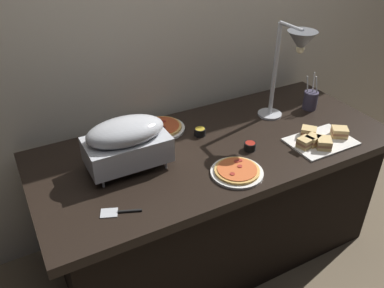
{
  "coord_description": "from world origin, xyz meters",
  "views": [
    {
      "loc": [
        -0.94,
        -1.48,
        1.88
      ],
      "look_at": [
        -0.15,
        0.0,
        0.81
      ],
      "focal_mm": 37.26,
      "sensor_mm": 36.0,
      "label": 1
    }
  ],
  "objects_px": {
    "sandwich_platter": "(320,139)",
    "chafing_dish": "(126,141)",
    "sauce_cup_far": "(200,132)",
    "serving_spatula": "(119,212)",
    "pizza_plate_center": "(161,127)",
    "pizza_plate_front": "(237,171)",
    "sauce_cup_near": "(250,146)",
    "utensil_holder": "(310,100)",
    "heat_lamp": "(295,51)"
  },
  "relations": [
    {
      "from": "sandwich_platter",
      "to": "chafing_dish",
      "type": "bearing_deg",
      "value": 164.31
    },
    {
      "from": "chafing_dish",
      "to": "sauce_cup_far",
      "type": "height_order",
      "value": "chafing_dish"
    },
    {
      "from": "serving_spatula",
      "to": "pizza_plate_center",
      "type": "bearing_deg",
      "value": 50.86
    },
    {
      "from": "pizza_plate_front",
      "to": "sauce_cup_near",
      "type": "distance_m",
      "value": 0.22
    },
    {
      "from": "chafing_dish",
      "to": "utensil_holder",
      "type": "distance_m",
      "value": 1.19
    },
    {
      "from": "sauce_cup_near",
      "to": "sauce_cup_far",
      "type": "bearing_deg",
      "value": 122.22
    },
    {
      "from": "pizza_plate_front",
      "to": "sauce_cup_far",
      "type": "height_order",
      "value": "sauce_cup_far"
    },
    {
      "from": "sandwich_platter",
      "to": "sauce_cup_far",
      "type": "bearing_deg",
      "value": 144.34
    },
    {
      "from": "chafing_dish",
      "to": "sandwich_platter",
      "type": "xyz_separation_m",
      "value": [
        0.96,
        -0.27,
        -0.12
      ]
    },
    {
      "from": "serving_spatula",
      "to": "chafing_dish",
      "type": "bearing_deg",
      "value": 62.04
    },
    {
      "from": "pizza_plate_center",
      "to": "serving_spatula",
      "type": "distance_m",
      "value": 0.69
    },
    {
      "from": "sandwich_platter",
      "to": "serving_spatula",
      "type": "xyz_separation_m",
      "value": [
        -1.11,
        -0.01,
        -0.02
      ]
    },
    {
      "from": "pizza_plate_center",
      "to": "sauce_cup_far",
      "type": "xyz_separation_m",
      "value": [
        0.16,
        -0.15,
        0.01
      ]
    },
    {
      "from": "chafing_dish",
      "to": "heat_lamp",
      "type": "distance_m",
      "value": 0.96
    },
    {
      "from": "pizza_plate_front",
      "to": "utensil_holder",
      "type": "bearing_deg",
      "value": 24.59
    },
    {
      "from": "heat_lamp",
      "to": "sauce_cup_far",
      "type": "relative_size",
      "value": 8.7
    },
    {
      "from": "sauce_cup_near",
      "to": "serving_spatula",
      "type": "height_order",
      "value": "sauce_cup_near"
    },
    {
      "from": "pizza_plate_center",
      "to": "sandwich_platter",
      "type": "relative_size",
      "value": 0.76
    },
    {
      "from": "pizza_plate_center",
      "to": "serving_spatula",
      "type": "relative_size",
      "value": 1.52
    },
    {
      "from": "sandwich_platter",
      "to": "utensil_holder",
      "type": "bearing_deg",
      "value": 55.45
    },
    {
      "from": "pizza_plate_center",
      "to": "pizza_plate_front",
      "type": "bearing_deg",
      "value": -75.26
    },
    {
      "from": "pizza_plate_front",
      "to": "serving_spatula",
      "type": "xyz_separation_m",
      "value": [
        -0.58,
        0.0,
        -0.01
      ]
    },
    {
      "from": "chafing_dish",
      "to": "pizza_plate_center",
      "type": "xyz_separation_m",
      "value": [
        0.29,
        0.25,
        -0.13
      ]
    },
    {
      "from": "sauce_cup_far",
      "to": "sandwich_platter",
      "type": "bearing_deg",
      "value": -35.66
    },
    {
      "from": "pizza_plate_center",
      "to": "sauce_cup_far",
      "type": "distance_m",
      "value": 0.22
    },
    {
      "from": "pizza_plate_front",
      "to": "sauce_cup_far",
      "type": "distance_m",
      "value": 0.39
    },
    {
      "from": "heat_lamp",
      "to": "sauce_cup_near",
      "type": "bearing_deg",
      "value": -160.31
    },
    {
      "from": "sauce_cup_near",
      "to": "utensil_holder",
      "type": "xyz_separation_m",
      "value": [
        0.58,
        0.21,
        0.04
      ]
    },
    {
      "from": "sauce_cup_far",
      "to": "serving_spatula",
      "type": "distance_m",
      "value": 0.71
    },
    {
      "from": "sauce_cup_far",
      "to": "utensil_holder",
      "type": "xyz_separation_m",
      "value": [
        0.74,
        -0.04,
        0.04
      ]
    },
    {
      "from": "sauce_cup_near",
      "to": "sauce_cup_far",
      "type": "xyz_separation_m",
      "value": [
        -0.16,
        0.25,
        0.0
      ]
    },
    {
      "from": "sauce_cup_near",
      "to": "serving_spatula",
      "type": "distance_m",
      "value": 0.76
    },
    {
      "from": "pizza_plate_front",
      "to": "heat_lamp",
      "type": "bearing_deg",
      "value": 27.39
    },
    {
      "from": "heat_lamp",
      "to": "pizza_plate_front",
      "type": "height_order",
      "value": "heat_lamp"
    },
    {
      "from": "pizza_plate_center",
      "to": "sandwich_platter",
      "type": "height_order",
      "value": "sandwich_platter"
    },
    {
      "from": "chafing_dish",
      "to": "sauce_cup_far",
      "type": "bearing_deg",
      "value": 12.58
    },
    {
      "from": "pizza_plate_front",
      "to": "sandwich_platter",
      "type": "relative_size",
      "value": 0.73
    },
    {
      "from": "pizza_plate_front",
      "to": "sauce_cup_near",
      "type": "relative_size",
      "value": 4.03
    },
    {
      "from": "sauce_cup_near",
      "to": "serving_spatula",
      "type": "relative_size",
      "value": 0.36
    },
    {
      "from": "pizza_plate_front",
      "to": "chafing_dish",
      "type": "bearing_deg",
      "value": 145.99
    },
    {
      "from": "sandwich_platter",
      "to": "sauce_cup_near",
      "type": "xyz_separation_m",
      "value": [
        -0.36,
        0.12,
        -0.0
      ]
    },
    {
      "from": "serving_spatula",
      "to": "pizza_plate_front",
      "type": "bearing_deg",
      "value": -0.47
    },
    {
      "from": "pizza_plate_center",
      "to": "heat_lamp",
      "type": "bearing_deg",
      "value": -24.14
    },
    {
      "from": "pizza_plate_center",
      "to": "utensil_holder",
      "type": "distance_m",
      "value": 0.92
    },
    {
      "from": "chafing_dish",
      "to": "heat_lamp",
      "type": "xyz_separation_m",
      "value": [
        0.92,
        -0.03,
        0.29
      ]
    },
    {
      "from": "heat_lamp",
      "to": "pizza_plate_front",
      "type": "distance_m",
      "value": 0.7
    },
    {
      "from": "sandwich_platter",
      "to": "sauce_cup_far",
      "type": "height_order",
      "value": "sandwich_platter"
    },
    {
      "from": "sandwich_platter",
      "to": "utensil_holder",
      "type": "height_order",
      "value": "utensil_holder"
    },
    {
      "from": "sauce_cup_near",
      "to": "utensil_holder",
      "type": "bearing_deg",
      "value": 19.38
    },
    {
      "from": "sauce_cup_near",
      "to": "sandwich_platter",
      "type": "bearing_deg",
      "value": -18.79
    }
  ]
}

